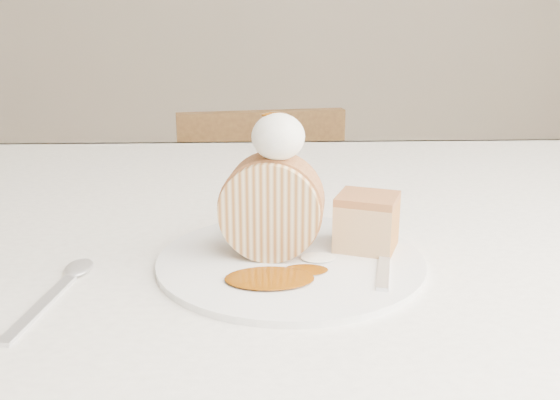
{
  "coord_description": "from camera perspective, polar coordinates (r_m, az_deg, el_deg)",
  "views": [
    {
      "loc": [
        -0.08,
        -0.49,
        0.99
      ],
      "look_at": [
        -0.06,
        0.08,
        0.81
      ],
      "focal_mm": 40.0,
      "sensor_mm": 36.0,
      "label": 1
    }
  ],
  "objects": [
    {
      "name": "cake_chunk",
      "position": [
        0.62,
        7.93,
        -2.29
      ],
      "size": [
        0.07,
        0.07,
        0.05
      ],
      "primitive_type": "cube",
      "rotation": [
        0.0,
        0.0,
        -0.37
      ],
      "color": "#AC6F41",
      "rests_on": "plate"
    },
    {
      "name": "fork",
      "position": [
        0.59,
        9.49,
        -5.87
      ],
      "size": [
        0.05,
        0.15,
        0.0
      ],
      "primitive_type": "cube",
      "rotation": [
        0.0,
        0.0,
        -0.22
      ],
      "color": "silver",
      "rests_on": "plate"
    },
    {
      "name": "spoon",
      "position": [
        0.55,
        -21.07,
        -9.15
      ],
      "size": [
        0.04,
        0.15,
        0.0
      ],
      "primitive_type": "cube",
      "rotation": [
        0.0,
        0.0,
        -0.14
      ],
      "color": "silver",
      "rests_on": "table"
    },
    {
      "name": "caramel_pool",
      "position": [
        0.55,
        -0.97,
        -7.14
      ],
      "size": [
        0.09,
        0.08,
        0.0
      ],
      "primitive_type": null,
      "rotation": [
        0.0,
        0.0,
        -0.37
      ],
      "color": "#713604",
      "rests_on": "plate"
    },
    {
      "name": "plate",
      "position": [
        0.6,
        0.99,
        -5.59
      ],
      "size": [
        0.33,
        0.33,
        0.01
      ],
      "primitive_type": "cylinder",
      "rotation": [
        0.0,
        0.0,
        -0.37
      ],
      "color": "white",
      "rests_on": "table"
    },
    {
      "name": "whipped_cream",
      "position": [
        0.57,
        -0.16,
        5.81
      ],
      "size": [
        0.05,
        0.05,
        0.04
      ],
      "primitive_type": "ellipsoid",
      "color": "white",
      "rests_on": "roulade_slice"
    },
    {
      "name": "roulade_slice",
      "position": [
        0.6,
        -0.78,
        -0.65
      ],
      "size": [
        0.1,
        0.07,
        0.1
      ],
      "primitive_type": "cylinder",
      "rotation": [
        1.57,
        0.0,
        -0.15
      ],
      "color": "beige",
      "rests_on": "plate"
    },
    {
      "name": "chair_far",
      "position": [
        1.53,
        -2.13,
        -3.74
      ],
      "size": [
        0.42,
        0.42,
        0.77
      ],
      "rotation": [
        0.0,
        0.0,
        3.29
      ],
      "color": "brown",
      "rests_on": "ground"
    },
    {
      "name": "table",
      "position": [
        0.77,
        4.39,
        -8.14
      ],
      "size": [
        1.4,
        0.9,
        0.75
      ],
      "color": "white",
      "rests_on": "ground"
    },
    {
      "name": "caramel_drizzle",
      "position": [
        0.58,
        -0.51,
        8.32
      ],
      "size": [
        0.02,
        0.02,
        0.01
      ],
      "primitive_type": "ellipsoid",
      "color": "#713604",
      "rests_on": "whipped_cream"
    }
  ]
}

